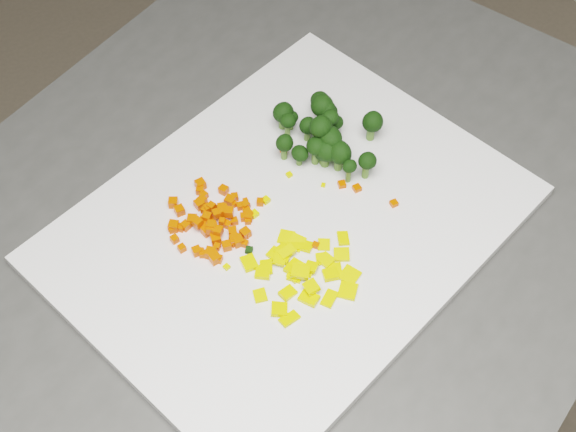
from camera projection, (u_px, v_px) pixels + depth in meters
counter_block at (259, 407)px, 1.27m from camera, size 1.24×1.04×0.90m
cutting_board at (288, 224)px, 0.91m from camera, size 0.57×0.48×0.01m
carrot_pile at (215, 212)px, 0.90m from camera, size 0.11×0.11×0.03m
pepper_pile at (301, 267)px, 0.86m from camera, size 0.13×0.13×0.02m
broccoli_pile at (332, 129)px, 0.95m from camera, size 0.13×0.13×0.06m
carrot_cube_0 at (222, 189)px, 0.93m from camera, size 0.01×0.01×0.01m
carrot_cube_1 at (229, 212)px, 0.90m from camera, size 0.01×0.01×0.01m
carrot_cube_2 at (226, 212)px, 0.90m from camera, size 0.01×0.01×0.01m
carrot_cube_3 at (198, 223)px, 0.89m from camera, size 0.01×0.01×0.01m
carrot_cube_4 at (248, 214)px, 0.91m from camera, size 0.01×0.01×0.01m
carrot_cube_5 at (216, 214)px, 0.90m from camera, size 0.01×0.01×0.01m
carrot_cube_6 at (205, 210)px, 0.90m from camera, size 0.01×0.01×0.01m
carrot_cube_7 at (172, 229)px, 0.90m from camera, size 0.01×0.01×0.01m
carrot_cube_8 at (227, 246)px, 0.88m from camera, size 0.01×0.01×0.01m
carrot_cube_9 at (238, 241)px, 0.89m from camera, size 0.01×0.01×0.01m
carrot_cube_10 at (244, 217)px, 0.91m from camera, size 0.01×0.01×0.01m
carrot_cube_11 at (222, 221)px, 0.90m from camera, size 0.01×0.01×0.01m
carrot_cube_12 at (211, 226)px, 0.89m from camera, size 0.01×0.01×0.01m
carrot_cube_13 at (235, 240)px, 0.89m from camera, size 0.01×0.01×0.01m
carrot_cube_14 at (174, 226)px, 0.90m from camera, size 0.02×0.02×0.01m
carrot_cube_15 at (228, 225)px, 0.90m from camera, size 0.01×0.01×0.01m
carrot_cube_16 at (207, 231)px, 0.89m from camera, size 0.01×0.01×0.01m
carrot_cube_17 at (202, 201)px, 0.92m from camera, size 0.01×0.01×0.01m
carrot_cube_18 at (218, 231)px, 0.88m from camera, size 0.01×0.01×0.01m
carrot_cube_19 at (186, 226)px, 0.90m from camera, size 0.01×0.01×0.01m
carrot_cube_20 at (247, 234)px, 0.89m from camera, size 0.01×0.01×0.01m
carrot_cube_21 at (218, 259)px, 0.87m from camera, size 0.01×0.01×0.01m
carrot_cube_22 at (203, 254)px, 0.88m from camera, size 0.01×0.01×0.01m
carrot_cube_23 at (212, 229)px, 0.89m from camera, size 0.02×0.02×0.01m
carrot_cube_24 at (197, 251)px, 0.88m from camera, size 0.01×0.01×0.01m
carrot_cube_25 at (235, 221)px, 0.90m from camera, size 0.01×0.01×0.01m
carrot_cube_26 at (216, 239)px, 0.89m from camera, size 0.01×0.01×0.01m
carrot_cube_27 at (235, 197)px, 0.92m from camera, size 0.01×0.01×0.01m
carrot_cube_28 at (200, 190)px, 0.93m from camera, size 0.01×0.01×0.01m
carrot_cube_29 at (221, 207)px, 0.90m from camera, size 0.01×0.01×0.01m
carrot_cube_30 at (234, 243)px, 0.89m from camera, size 0.01×0.01×0.01m
carrot_cube_31 at (182, 248)px, 0.88m from camera, size 0.01×0.01×0.01m
carrot_cube_32 at (192, 220)px, 0.90m from camera, size 0.02×0.02×0.01m
carrot_cube_33 at (211, 206)px, 0.90m from camera, size 0.01×0.01×0.01m
carrot_cube_34 at (245, 233)px, 0.89m from camera, size 0.01×0.01×0.01m
carrot_cube_35 at (211, 221)px, 0.90m from camera, size 0.01×0.01×0.01m
carrot_cube_36 at (215, 258)px, 0.87m from camera, size 0.01×0.01×0.01m
carrot_cube_37 at (204, 195)px, 0.92m from camera, size 0.01×0.01×0.01m
carrot_cube_38 at (245, 244)px, 0.89m from camera, size 0.01×0.01×0.01m
carrot_cube_39 at (175, 239)px, 0.89m from camera, size 0.01×0.01×0.01m
carrot_cube_40 at (181, 228)px, 0.90m from camera, size 0.01×0.01×0.01m
carrot_cube_41 at (200, 184)px, 0.93m from camera, size 0.01×0.01×0.01m
carrot_cube_42 at (233, 204)px, 0.92m from camera, size 0.01×0.01×0.01m
carrot_cube_43 at (223, 210)px, 0.90m from camera, size 0.01×0.01×0.01m
carrot_cube_44 at (180, 210)px, 0.91m from camera, size 0.01×0.01×0.01m
carrot_cube_45 at (203, 223)px, 0.90m from camera, size 0.01×0.01×0.01m
carrot_cube_46 at (249, 217)px, 0.91m from camera, size 0.01×0.01×0.01m
carrot_cube_47 at (217, 247)px, 0.88m from camera, size 0.01×0.01×0.01m
carrot_cube_48 at (218, 210)px, 0.91m from camera, size 0.01×0.01×0.01m
carrot_cube_49 at (224, 190)px, 0.93m from camera, size 0.01×0.01×0.01m
carrot_cube_50 at (200, 252)px, 0.88m from camera, size 0.01×0.01×0.01m
carrot_cube_51 at (200, 204)px, 0.92m from camera, size 0.01×0.01×0.01m
carrot_cube_52 at (173, 203)px, 0.92m from camera, size 0.01×0.01×0.01m
carrot_cube_53 at (233, 232)px, 0.89m from camera, size 0.01×0.01×0.01m
carrot_cube_54 at (248, 221)px, 0.90m from camera, size 0.01×0.01×0.01m
carrot_cube_55 at (211, 253)px, 0.88m from camera, size 0.02×0.02×0.01m
carrot_cube_56 at (207, 217)px, 0.90m from camera, size 0.01×0.01×0.01m
carrot_cube_57 at (260, 202)px, 0.92m from camera, size 0.01×0.01×0.01m
carrot_cube_58 at (208, 208)px, 0.90m from camera, size 0.01×0.01×0.01m
carrot_cube_59 at (240, 206)px, 0.92m from camera, size 0.01×0.01×0.01m
carrot_cube_60 at (232, 201)px, 0.92m from camera, size 0.01×0.01×0.01m
carrot_cube_61 at (245, 205)px, 0.92m from camera, size 0.01×0.01×0.01m
carrot_cube_62 at (210, 210)px, 0.91m from camera, size 0.01×0.01×0.01m
carrot_cube_63 at (235, 238)px, 0.89m from camera, size 0.01×0.01×0.01m
carrot_cube_64 at (230, 201)px, 0.92m from camera, size 0.01×0.01×0.01m
pepper_chunk_0 at (282, 256)px, 0.88m from camera, size 0.03×0.03×0.01m
pepper_chunk_1 at (279, 309)px, 0.84m from camera, size 0.02×0.02×0.01m
pepper_chunk_2 at (342, 255)px, 0.88m from camera, size 0.02×0.02×0.01m
pepper_chunk_3 at (295, 275)px, 0.86m from camera, size 0.02×0.02×0.01m
pepper_chunk_4 at (249, 263)px, 0.87m from camera, size 0.02×0.02×0.01m
pepper_chunk_5 at (289, 319)px, 0.83m from camera, size 0.02×0.01×0.01m
pepper_chunk_6 at (286, 237)px, 0.89m from camera, size 0.02×0.02×0.01m
pepper_chunk_7 at (330, 274)px, 0.86m from camera, size 0.02×0.02×0.01m
pepper_chunk_8 at (296, 268)px, 0.87m from camera, size 0.03×0.03×0.01m
pepper_chunk_9 at (350, 275)px, 0.86m from camera, size 0.03×0.03×0.01m
pepper_chunk_10 at (348, 291)px, 0.85m from camera, size 0.03×0.03×0.01m
pepper_chunk_11 at (298, 245)px, 0.89m from camera, size 0.02×0.02×0.01m
pepper_chunk_12 at (288, 293)px, 0.85m from camera, size 0.02×0.02×0.01m
pepper_chunk_13 at (311, 287)px, 0.85m from camera, size 0.02×0.02×0.01m
pepper_chunk_14 at (324, 245)px, 0.89m from camera, size 0.02×0.02×0.01m
pepper_chunk_15 at (329, 298)px, 0.85m from camera, size 0.02×0.02×0.00m
pepper_chunk_16 at (296, 243)px, 0.89m from camera, size 0.03×0.02×0.01m
pepper_chunk_17 at (287, 252)px, 0.87m from camera, size 0.02×0.01×0.01m
pepper_chunk_18 at (280, 258)px, 0.87m from camera, size 0.02×0.02×0.01m
pepper_chunk_19 at (277, 255)px, 0.88m from camera, size 0.02×0.02×0.01m
pepper_chunk_20 at (296, 275)px, 0.86m from camera, size 0.02×0.02×0.01m
pepper_chunk_21 at (266, 267)px, 0.87m from camera, size 0.02×0.02×0.01m
pepper_chunk_22 at (263, 272)px, 0.87m from camera, size 0.02×0.02×0.01m
pepper_chunk_23 at (306, 246)px, 0.89m from camera, size 0.02×0.02×0.01m
pepper_chunk_24 at (304, 270)px, 0.87m from camera, size 0.02×0.02×0.01m
pepper_chunk_25 at (343, 238)px, 0.89m from camera, size 0.02×0.02×0.01m
pepper_chunk_26 at (260, 295)px, 0.85m from camera, size 0.02×0.02×0.00m
pepper_chunk_27 at (322, 259)px, 0.88m from camera, size 0.02×0.02×0.01m
pepper_chunk_28 at (300, 272)px, 0.86m from camera, size 0.03×0.03×0.01m
pepper_chunk_29 at (283, 252)px, 0.88m from camera, size 0.02×0.02×0.01m
pepper_chunk_30 at (309, 298)px, 0.85m from camera, size 0.02×0.02×0.01m
pepper_chunk_31 at (326, 260)px, 0.87m from camera, size 0.02×0.02×0.01m
pepper_chunk_32 at (334, 269)px, 0.87m from camera, size 0.02×0.02×0.00m
pepper_chunk_33 at (311, 267)px, 0.86m from camera, size 0.02×0.02×0.01m
broccoli_floret_0 at (325, 154)px, 0.94m from camera, size 0.04×0.04×0.04m
broccoli_floret_1 at (366, 166)px, 0.93m from camera, size 0.03×0.03×0.04m
broccoli_floret_2 at (329, 115)px, 0.98m from camera, size 0.03×0.03×0.03m
broccoli_floret_3 at (323, 155)px, 0.95m from camera, size 0.03×0.03×0.03m
broccoli_floret_4 at (371, 127)px, 0.96m from camera, size 0.04×0.04×0.04m
broccoli_floret_5 at (320, 132)px, 0.94m from camera, size 0.04×0.04×0.04m
broccoli_floret_6 at (284, 148)px, 0.95m from camera, size 0.03×0.03×0.04m
broccoli_floret_7 at (307, 130)px, 0.97m from camera, size 0.03×0.03×0.03m
broccoli_floret_8 at (335, 127)px, 0.97m from camera, size 0.03×0.03×0.03m
broccoli_floret_9 at (329, 141)px, 0.94m from camera, size 0.04×0.04×0.04m
broccoli_floret_10 at (329, 124)px, 0.95m from camera, size 0.03×0.03×0.04m
broccoli_floret_11 at (349, 172)px, 0.93m from camera, size 0.02×0.02×0.03m
broccoli_floret_12 at (321, 111)px, 0.96m from camera, size 0.04×0.04×0.04m
broccoli_floret_13 at (327, 136)px, 0.96m from camera, size 0.03×0.03×0.03m
broccoli_floret_14 at (299, 157)px, 0.95m from camera, size 0.03×0.03×0.03m
broccoli_floret_15 at (339, 158)px, 0.94m from camera, size 0.04×0.04×0.04m
broccoli_floret_16 at (315, 152)px, 0.94m from camera, size 0.03×0.03×0.04m
broccoli_floret_17 at (291, 121)px, 0.98m from camera, size 0.02×0.02×0.03m
broccoli_floret_18 at (325, 115)px, 0.96m from camera, size 0.03×0.03×0.04m
broccoli_floret_19 at (288, 127)px, 0.97m from camera, size 0.03×0.03×0.04m
broccoli_floret_20 at (283, 117)px, 0.98m from camera, size 0.04×0.04×0.04m
broccoli_floret_21 at (319, 104)px, 0.99m from camera, size 0.03×0.03×0.03m
stray_bit_0 at (246, 200)px, 0.92m from camera, size 0.01×0.01×0.00m
stray_bit_1 at (296, 238)px, 0.89m from camera, size 0.01×0.01×0.00m
stray_bit_2 at (357, 188)px, 0.93m from camera, size 0.01×0.01×0.01m
stray_bit_3 at (289, 175)px, 0.94m from camera, size 0.01×0.01×0.00m
stray_bit_4 at (227, 267)px, 0.87m from camera, size 0.01×0.01×0.00m
stray_bit_5 at (323, 185)px, 0.94m from camera, size 0.01×0.01×0.00m
stray_bit_6 at (342, 184)px, 0.93m from camera, size 0.01×0.01×0.01m
stray_bit_7 at (284, 150)px, 0.97m from camera, size 0.01×0.01×0.01m
stray_bit_8 at (266, 200)px, 0.92m from camera, size 0.01×0.01×0.01m
stray_bit_9 at (245, 208)px, 0.91m from camera, size 0.01×0.01×0.01m
stray_bit_10 at (249, 250)px, 0.88m from camera, size 0.01×0.01×0.01m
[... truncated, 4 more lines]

